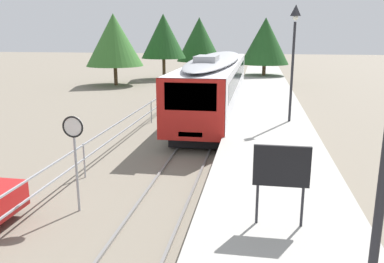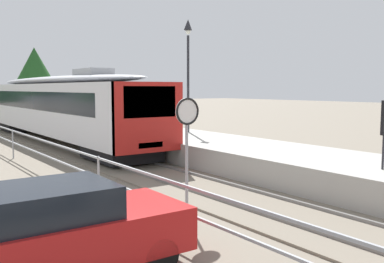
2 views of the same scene
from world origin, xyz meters
name	(u,v)px [view 1 (image 1 of 2)]	position (x,y,z in m)	size (l,w,h in m)	color
ground_plane	(161,119)	(-3.00, 22.00, 0.00)	(160.00, 160.00, 0.00)	slate
track_rails	(211,120)	(0.00, 22.00, 0.03)	(3.20, 60.00, 0.14)	slate
commuter_train	(216,79)	(0.00, 24.96, 2.15)	(2.82, 20.24, 3.74)	silver
station_platform	(267,115)	(3.25, 22.00, 0.45)	(3.90, 60.00, 0.90)	#A8A59E
platform_lamp_mid_platform	(294,42)	(4.20, 18.54, 4.62)	(0.34, 0.34, 5.35)	#232328
platform_notice_board	(281,169)	(3.20, 7.68, 2.19)	(1.20, 0.08, 1.80)	#232328
speed_limit_sign	(74,140)	(-2.31, 9.38, 2.12)	(0.61, 0.10, 2.81)	#9EA0A5
carpark_fence	(84,153)	(-3.30, 12.00, 0.91)	(0.06, 36.06, 1.25)	#9EA0A5
tree_behind_carpark	(163,36)	(-7.83, 43.25, 4.70)	(4.95, 4.95, 7.11)	brown
tree_behind_station_far	(199,39)	(-4.73, 49.26, 4.27)	(5.58, 5.58, 6.94)	brown
tree_distant_left	(114,40)	(-11.30, 37.10, 4.38)	(5.56, 5.56, 6.88)	brown
tree_distant_centre	(265,41)	(3.21, 40.25, 4.26)	(4.80, 4.80, 6.53)	brown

